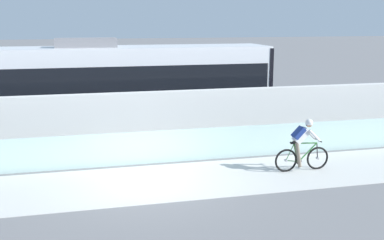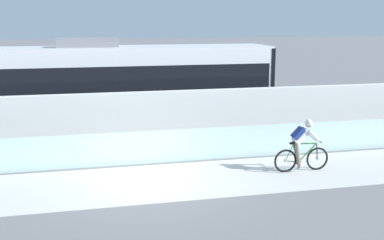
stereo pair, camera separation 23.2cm
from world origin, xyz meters
The scene contains 8 objects.
ground_plane centered at (0.00, 0.00, 0.00)m, with size 200.00×200.00×0.00m, color slate.
bike_path_deck centered at (0.00, 0.00, 0.01)m, with size 32.00×3.20×0.01m, color beige.
glass_parapet centered at (0.00, 1.85, 0.53)m, with size 32.00×0.05×1.07m, color silver.
concrete_barrier_wall centered at (0.00, 3.65, 1.03)m, with size 32.00×0.36×2.05m, color silver.
tram_rail_near centered at (0.00, 6.13, 0.00)m, with size 32.00×0.08×0.01m, color #595654.
tram_rail_far centered at (0.00, 7.57, 0.00)m, with size 32.00×0.08×0.01m, color #595654.
tram centered at (0.61, 6.85, 1.89)m, with size 11.06×2.54×3.81m.
cyclist_on_bike centered at (4.76, 0.00, 0.80)m, with size 1.77×0.58×1.61m.
Camera 1 is at (-1.85, -12.80, 4.57)m, focal length 44.75 mm.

